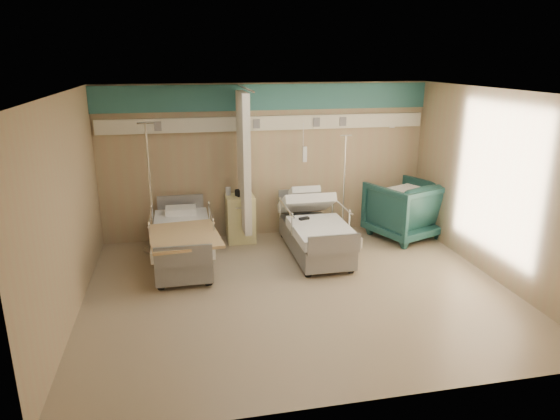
% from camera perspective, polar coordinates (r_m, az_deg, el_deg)
% --- Properties ---
extents(ground, '(6.00, 5.00, 0.00)m').
position_cam_1_polar(ground, '(7.31, 2.09, -9.13)').
color(ground, gray).
rests_on(ground, ground).
extents(room_walls, '(6.04, 5.04, 2.82)m').
position_cam_1_polar(room_walls, '(6.93, 1.51, 5.72)').
color(room_walls, tan).
rests_on(room_walls, ground).
extents(bed_right, '(1.00, 2.16, 0.63)m').
position_cam_1_polar(bed_right, '(8.48, 3.99, -3.04)').
color(bed_right, white).
rests_on(bed_right, ground).
extents(bed_left, '(1.00, 2.16, 0.63)m').
position_cam_1_polar(bed_left, '(8.20, -11.04, -4.06)').
color(bed_left, white).
rests_on(bed_left, ground).
extents(bedside_cabinet, '(0.50, 0.48, 0.85)m').
position_cam_1_polar(bedside_cabinet, '(9.07, -4.54, -0.97)').
color(bedside_cabinet, beige).
rests_on(bedside_cabinet, ground).
extents(visitor_armchair, '(1.47, 1.49, 1.05)m').
position_cam_1_polar(visitor_armchair, '(9.50, 14.00, 0.05)').
color(visitor_armchair, '#1D4845').
rests_on(visitor_armchair, ground).
extents(waffle_blanket, '(0.72, 0.68, 0.06)m').
position_cam_1_polar(waffle_blanket, '(9.37, 14.43, 3.32)').
color(waffle_blanket, white).
rests_on(waffle_blanket, visitor_armchair).
extents(iv_stand_right, '(0.34, 0.34, 1.89)m').
position_cam_1_polar(iv_stand_right, '(9.47, 7.18, -0.51)').
color(iv_stand_right, silver).
rests_on(iv_stand_right, ground).
extents(iv_stand_left, '(0.40, 0.40, 2.22)m').
position_cam_1_polar(iv_stand_left, '(8.84, -14.28, -1.74)').
color(iv_stand_left, silver).
rests_on(iv_stand_left, ground).
extents(call_remote, '(0.18, 0.12, 0.04)m').
position_cam_1_polar(call_remote, '(8.33, 2.78, -0.97)').
color(call_remote, black).
rests_on(call_remote, bed_right).
extents(tan_blanket, '(1.13, 1.36, 0.04)m').
position_cam_1_polar(tan_blanket, '(7.65, -10.90, -2.92)').
color(tan_blanket, tan).
rests_on(tan_blanket, bed_left).
extents(toiletry_bag, '(0.25, 0.21, 0.12)m').
position_cam_1_polar(toiletry_bag, '(8.95, -4.39, 2.01)').
color(toiletry_bag, black).
rests_on(toiletry_bag, bedside_cabinet).
extents(white_cup, '(0.13, 0.13, 0.14)m').
position_cam_1_polar(white_cup, '(9.02, -5.94, 2.16)').
color(white_cup, white).
rests_on(white_cup, bedside_cabinet).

